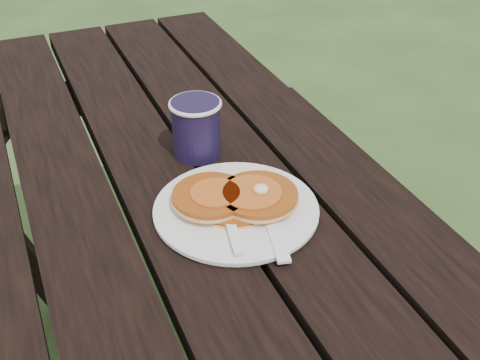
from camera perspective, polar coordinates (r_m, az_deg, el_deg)
name	(u,v)px	position (r m, az deg, el deg)	size (l,w,h in m)	color
plate	(236,210)	(0.96, -0.37, -2.88)	(0.26, 0.26, 0.01)	white
pancake_stack	(236,197)	(0.96, -0.40, -1.67)	(0.20, 0.15, 0.04)	#AB4E13
knife	(272,223)	(0.93, 3.07, -4.12)	(0.02, 0.18, 0.01)	white
fork	(233,230)	(0.90, -0.71, -4.78)	(0.03, 0.16, 0.01)	white
coffee_cup	(196,125)	(1.09, -4.18, 5.22)	(0.10, 0.10, 0.11)	black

